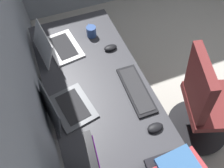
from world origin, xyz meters
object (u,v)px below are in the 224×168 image
object	(u,v)px
coffee_mug	(91,31)
drawer_pedestal	(96,112)
laptop_left	(56,46)
office_chair	(204,105)
keyboard_main	(136,90)
mouse_spare	(155,128)
laptop_leftmost	(64,107)
mouse_main	(110,48)

from	to	relation	value
coffee_mug	drawer_pedestal	bearing A→B (deg)	162.44
laptop_left	office_chair	distance (m)	1.27
drawer_pedestal	keyboard_main	bearing A→B (deg)	-117.96
coffee_mug	mouse_spare	bearing A→B (deg)	-174.01
drawer_pedestal	office_chair	distance (m)	0.88
laptop_leftmost	mouse_main	distance (m)	0.63
laptop_left	keyboard_main	size ratio (longest dim) A/B	0.90
drawer_pedestal	laptop_leftmost	xyz separation A→B (m)	(-0.12, 0.23, 0.44)
laptop_leftmost	mouse_spare	world-z (taller)	laptop_leftmost
keyboard_main	mouse_main	size ratio (longest dim) A/B	4.08
drawer_pedestal	keyboard_main	distance (m)	0.50
laptop_left	mouse_spare	world-z (taller)	laptop_left
laptop_leftmost	mouse_main	size ratio (longest dim) A/B	3.38
coffee_mug	office_chair	size ratio (longest dim) A/B	0.12
mouse_main	keyboard_main	bearing A→B (deg)	-177.04
keyboard_main	coffee_mug	size ratio (longest dim) A/B	3.54
laptop_leftmost	office_chair	xyz separation A→B (m)	(-0.20, -1.05, -0.33)
drawer_pedestal	keyboard_main	size ratio (longest dim) A/B	1.64
mouse_main	laptop_leftmost	bearing A→B (deg)	130.65
laptop_left	drawer_pedestal	bearing A→B (deg)	-160.46
mouse_main	coffee_mug	distance (m)	0.23
laptop_leftmost	laptop_left	bearing A→B (deg)	-7.83
laptop_left	keyboard_main	xyz separation A→B (m)	(-0.58, -0.42, -0.04)
laptop_left	office_chair	xyz separation A→B (m)	(-0.76, -0.97, -0.32)
coffee_mug	mouse_main	bearing A→B (deg)	-156.73
mouse_spare	coffee_mug	distance (m)	0.95
mouse_main	mouse_spare	size ratio (longest dim) A/B	1.00
drawer_pedestal	laptop_leftmost	bearing A→B (deg)	117.65
office_chair	laptop_left	bearing A→B (deg)	51.98
coffee_mug	office_chair	world-z (taller)	office_chair
office_chair	mouse_main	bearing A→B (deg)	42.92
mouse_main	coffee_mug	xyz separation A→B (m)	(0.21, 0.09, 0.03)
drawer_pedestal	mouse_main	xyz separation A→B (m)	(0.29, -0.25, 0.40)
laptop_leftmost	laptop_left	world-z (taller)	laptop_leftmost
mouse_spare	mouse_main	bearing A→B (deg)	0.75
mouse_spare	laptop_leftmost	bearing A→B (deg)	56.38
drawer_pedestal	laptop_left	bearing A→B (deg)	19.54
laptop_leftmost	office_chair	size ratio (longest dim) A/B	0.36
keyboard_main	mouse_main	bearing A→B (deg)	2.96
laptop_leftmost	mouse_main	bearing A→B (deg)	-49.35
office_chair	laptop_leftmost	bearing A→B (deg)	79.08
drawer_pedestal	keyboard_main	xyz separation A→B (m)	(-0.14, -0.27, 0.39)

